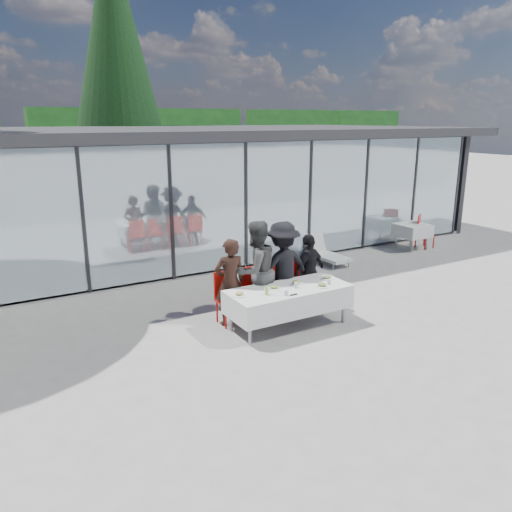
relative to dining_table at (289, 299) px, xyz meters
The scene contains 25 objects.
ground 0.67m from the dining_table, 79.36° to the right, with size 90.00×90.00×0.00m, color gray.
pavilion 8.20m from the dining_table, 75.02° to the left, with size 14.80×8.80×3.44m.
treeline 27.72m from the dining_table, 93.99° to the left, with size 62.50×2.00×4.40m.
dining_table is the anchor object (origin of this frame).
diner_a 1.11m from the dining_table, 143.35° to the left, with size 0.60×0.60×1.63m, color black.
diner_chair_a 1.14m from the dining_table, 138.95° to the left, with size 0.44×0.44×0.97m.
diner_b 0.83m from the dining_table, 116.38° to the left, with size 0.92×0.92×1.90m, color #434343.
diner_chair_b 0.81m from the dining_table, 112.96° to the left, with size 0.44×0.44×0.97m.
diner_c 0.79m from the dining_table, 66.68° to the left, with size 1.18×1.18×1.83m, color black.
diner_chair_c 0.80m from the dining_table, 69.78° to the left, with size 0.44×0.44×0.97m.
diner_d 1.13m from the dining_table, 35.35° to the left, with size 0.89×0.89×1.52m, color black.
diner_chair_d 1.17m from the dining_table, 39.70° to the left, with size 0.44×0.44×0.97m.
plate_a 0.99m from the dining_table, behind, with size 0.26×0.26×0.07m.
plate_b 0.37m from the dining_table, 161.61° to the left, with size 0.26×0.26×0.07m.
plate_c 0.37m from the dining_table, 25.53° to the left, with size 0.26×0.26×0.07m.
plate_d 0.96m from the dining_table, ahead, with size 0.26×0.26×0.07m.
plate_extra 0.66m from the dining_table, 23.43° to the right, with size 0.26×0.26×0.07m.
juice_bottle 0.62m from the dining_table, 167.74° to the right, with size 0.06×0.06×0.15m, color #91C953.
drinking_glasses 0.38m from the dining_table, 45.01° to the right, with size 1.08×0.32×0.10m.
folded_eyeglasses 0.44m from the dining_table, 110.13° to the right, with size 0.14×0.03×0.01m, color black.
spare_table_right 6.95m from the dining_table, 25.25° to the left, with size 0.86×0.86×0.74m.
spare_chair_a 7.29m from the dining_table, 23.73° to the left, with size 0.61×0.61×0.97m.
spare_chair_b 7.19m from the dining_table, 33.85° to the left, with size 0.47×0.47×0.97m.
lounger 4.53m from the dining_table, 44.35° to the left, with size 0.68×1.36×0.72m.
conifer_tree 13.74m from the dining_table, 87.39° to the left, with size 4.00×4.00×10.50m.
Camera 1 is at (-4.83, -6.69, 3.69)m, focal length 35.00 mm.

